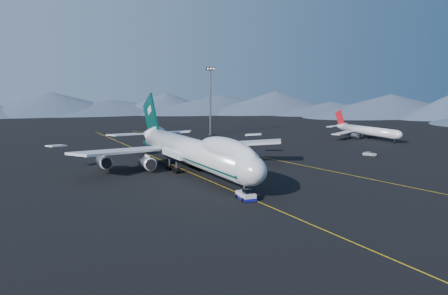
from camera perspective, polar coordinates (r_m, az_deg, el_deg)
name	(u,v)px	position (r m, az deg, el deg)	size (l,w,h in m)	color
ground	(193,174)	(125.17, -3.58, -3.00)	(500.00, 500.00, 0.00)	black
taxiway_line_main	(193,174)	(125.17, -3.58, -3.00)	(0.25, 220.00, 0.01)	#CE9B0C
taxiway_line_side	(273,159)	(147.70, 5.65, -1.35)	(0.25, 200.00, 0.01)	#CE9B0C
boeing_747	(193,151)	(124.24, -3.61, -0.37)	(59.62, 72.43, 19.37)	silver
pushback_tug	(246,196)	(98.54, 2.52, -5.56)	(3.45, 5.42, 2.24)	silver
second_jet	(366,131)	(204.60, 15.95, 1.86)	(33.19, 37.50, 10.67)	silver
service_van	(370,154)	(159.86, 16.35, -0.71)	(2.04, 4.42, 1.23)	silver
floodlight_mast	(210,101)	(208.71, -1.58, 5.33)	(3.50, 2.63, 28.35)	black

